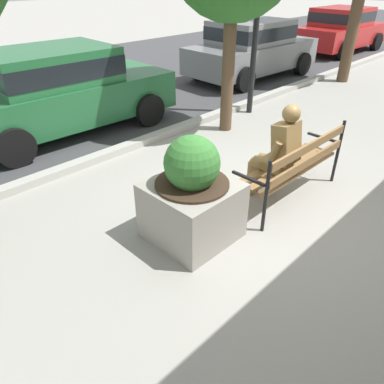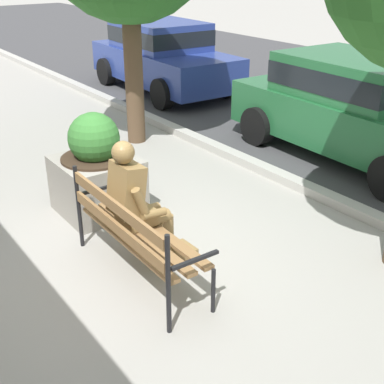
{
  "view_description": "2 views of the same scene",
  "coord_description": "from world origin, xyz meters",
  "px_view_note": "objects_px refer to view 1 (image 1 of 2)",
  "views": [
    {
      "loc": [
        -3.79,
        -2.1,
        2.73
      ],
      "look_at": [
        -1.29,
        0.38,
        0.6
      ],
      "focal_mm": 34.46,
      "sensor_mm": 36.0,
      "label": 1
    },
    {
      "loc": [
        4.08,
        -2.1,
        2.95
      ],
      "look_at": [
        0.26,
        0.69,
        0.75
      ],
      "focal_mm": 48.23,
      "sensor_mm": 36.0,
      "label": 2
    }
  ],
  "objects_px": {
    "parked_car_green": "(60,88)",
    "parked_car_grey": "(252,47)",
    "bronze_statue_seated": "(275,154)",
    "concrete_planter": "(192,198)",
    "park_bench": "(296,164)",
    "parked_car_red": "(341,28)"
  },
  "relations": [
    {
      "from": "concrete_planter",
      "to": "parked_car_red",
      "type": "relative_size",
      "value": 0.3
    },
    {
      "from": "park_bench",
      "to": "parked_car_grey",
      "type": "distance_m",
      "value": 6.73
    },
    {
      "from": "parked_car_green",
      "to": "parked_car_grey",
      "type": "distance_m",
      "value": 5.92
    },
    {
      "from": "bronze_statue_seated",
      "to": "parked_car_grey",
      "type": "bearing_deg",
      "value": 39.45
    },
    {
      "from": "bronze_statue_seated",
      "to": "parked_car_grey",
      "type": "relative_size",
      "value": 0.33
    },
    {
      "from": "bronze_statue_seated",
      "to": "parked_car_green",
      "type": "bearing_deg",
      "value": 99.65
    },
    {
      "from": "park_bench",
      "to": "bronze_statue_seated",
      "type": "xyz_separation_m",
      "value": [
        -0.19,
        0.21,
        0.12
      ]
    },
    {
      "from": "park_bench",
      "to": "parked_car_grey",
      "type": "height_order",
      "value": "parked_car_grey"
    },
    {
      "from": "parked_car_green",
      "to": "parked_car_grey",
      "type": "bearing_deg",
      "value": 0.0
    },
    {
      "from": "park_bench",
      "to": "concrete_planter",
      "type": "xyz_separation_m",
      "value": [
        -1.54,
        0.4,
        -0.02
      ]
    },
    {
      "from": "bronze_statue_seated",
      "to": "parked_car_green",
      "type": "xyz_separation_m",
      "value": [
        -0.73,
        4.27,
        0.17
      ]
    },
    {
      "from": "bronze_statue_seated",
      "to": "parked_car_green",
      "type": "height_order",
      "value": "parked_car_green"
    },
    {
      "from": "concrete_planter",
      "to": "parked_car_green",
      "type": "distance_m",
      "value": 4.15
    },
    {
      "from": "bronze_statue_seated",
      "to": "park_bench",
      "type": "bearing_deg",
      "value": -48.95
    },
    {
      "from": "parked_car_grey",
      "to": "concrete_planter",
      "type": "bearing_deg",
      "value": -148.04
    },
    {
      "from": "park_bench",
      "to": "parked_car_grey",
      "type": "bearing_deg",
      "value": 41.86
    },
    {
      "from": "bronze_statue_seated",
      "to": "concrete_planter",
      "type": "xyz_separation_m",
      "value": [
        -1.36,
        0.19,
        -0.14
      ]
    },
    {
      "from": "bronze_statue_seated",
      "to": "parked_car_green",
      "type": "relative_size",
      "value": 0.33
    },
    {
      "from": "bronze_statue_seated",
      "to": "concrete_planter",
      "type": "distance_m",
      "value": 1.38
    },
    {
      "from": "bronze_statue_seated",
      "to": "parked_car_red",
      "type": "bearing_deg",
      "value": 21.66
    },
    {
      "from": "parked_car_grey",
      "to": "parked_car_green",
      "type": "bearing_deg",
      "value": 180.0
    },
    {
      "from": "parked_car_green",
      "to": "parked_car_grey",
      "type": "relative_size",
      "value": 1.0
    }
  ]
}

